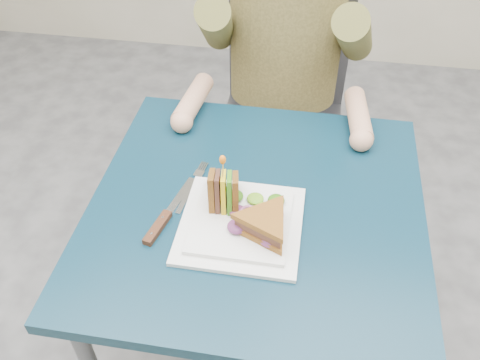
% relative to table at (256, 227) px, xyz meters
% --- Properties ---
extents(ground, '(4.00, 4.00, 0.00)m').
position_rel_table_xyz_m(ground, '(0.00, 0.00, -0.65)').
color(ground, '#545457').
rests_on(ground, ground).
extents(table, '(0.75, 0.75, 0.73)m').
position_rel_table_xyz_m(table, '(0.00, 0.00, 0.00)').
color(table, '#082130').
rests_on(table, ground).
extents(chair, '(0.42, 0.40, 0.93)m').
position_rel_table_xyz_m(chair, '(0.00, 0.73, -0.11)').
color(chair, '#47474C').
rests_on(chair, ground).
extents(diner, '(0.54, 0.59, 0.74)m').
position_rel_table_xyz_m(diner, '(-0.00, 0.61, 0.26)').
color(diner, brown).
rests_on(diner, chair).
extents(plate, '(0.26, 0.26, 0.02)m').
position_rel_table_xyz_m(plate, '(-0.02, -0.07, 0.09)').
color(plate, white).
rests_on(plate, table).
extents(sandwich_flat, '(0.19, 0.19, 0.05)m').
position_rel_table_xyz_m(sandwich_flat, '(0.03, -0.10, 0.12)').
color(sandwich_flat, brown).
rests_on(sandwich_flat, plate).
extents(sandwich_upright, '(0.09, 0.15, 0.15)m').
position_rel_table_xyz_m(sandwich_upright, '(-0.07, -0.03, 0.13)').
color(sandwich_upright, brown).
rests_on(sandwich_upright, plate).
extents(fork, '(0.04, 0.18, 0.01)m').
position_rel_table_xyz_m(fork, '(-0.16, 0.02, 0.08)').
color(fork, silver).
rests_on(fork, table).
extents(knife, '(0.07, 0.22, 0.02)m').
position_rel_table_xyz_m(knife, '(-0.19, -0.09, 0.09)').
color(knife, silver).
rests_on(knife, table).
extents(toothpick, '(0.01, 0.01, 0.06)m').
position_rel_table_xyz_m(toothpick, '(-0.07, -0.03, 0.20)').
color(toothpick, tan).
rests_on(toothpick, sandwich_upright).
extents(toothpick_frill, '(0.01, 0.01, 0.02)m').
position_rel_table_xyz_m(toothpick_frill, '(-0.07, -0.03, 0.23)').
color(toothpick_frill, orange).
rests_on(toothpick_frill, sandwich_upright).
extents(lettuce_spill, '(0.15, 0.13, 0.02)m').
position_rel_table_xyz_m(lettuce_spill, '(-0.02, -0.06, 0.11)').
color(lettuce_spill, '#337A14').
rests_on(lettuce_spill, plate).
extents(onion_ring, '(0.04, 0.04, 0.02)m').
position_rel_table_xyz_m(onion_ring, '(-0.01, -0.07, 0.11)').
color(onion_ring, '#9E4C7A').
rests_on(onion_ring, plate).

